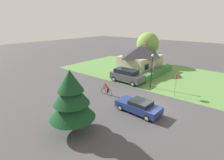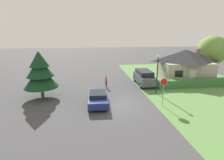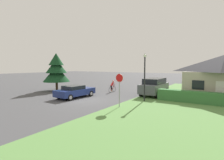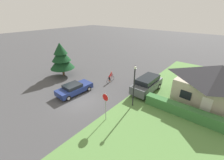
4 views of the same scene
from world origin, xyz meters
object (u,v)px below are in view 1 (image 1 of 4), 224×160
(cyclist, at_px, (107,89))
(deciduous_tree_right, at_px, (148,44))
(sedan_left_lane, at_px, (139,106))
(street_lamp, at_px, (152,67))
(parked_suv_right, at_px, (127,76))
(cottage_house, at_px, (140,58))
(stop_sign, at_px, (176,80))
(conifer_tall_near, at_px, (71,98))

(cyclist, height_order, deciduous_tree_right, deciduous_tree_right)
(sedan_left_lane, xyz_separation_m, street_lamp, (7.02, 2.33, 2.20))
(cyclist, height_order, parked_suv_right, parked_suv_right)
(cottage_house, relative_size, stop_sign, 2.86)
(stop_sign, bearing_deg, cottage_house, -126.19)
(cottage_house, xyz_separation_m, parked_suv_right, (-6.82, -1.78, -1.35))
(sedan_left_lane, xyz_separation_m, deciduous_tree_right, (18.91, 9.44, 3.55))
(sedan_left_lane, xyz_separation_m, conifer_tall_near, (-5.99, 2.52, 2.26))
(stop_sign, bearing_deg, cyclist, -50.84)
(street_lamp, bearing_deg, conifer_tall_near, 179.18)
(sedan_left_lane, height_order, conifer_tall_near, conifer_tall_near)
(stop_sign, bearing_deg, street_lamp, -99.40)
(street_lamp, bearing_deg, deciduous_tree_right, 30.88)
(parked_suv_right, bearing_deg, deciduous_tree_right, -73.78)
(cyclist, height_order, conifer_tall_near, conifer_tall_near)
(street_lamp, distance_m, conifer_tall_near, 13.01)
(stop_sign, bearing_deg, deciduous_tree_right, -137.39)
(parked_suv_right, bearing_deg, cyclist, 98.74)
(parked_suv_right, xyz_separation_m, stop_sign, (-0.44, -7.32, 0.94))
(cyclist, bearing_deg, street_lamp, -120.56)
(parked_suv_right, bearing_deg, cottage_house, -74.55)
(cyclist, distance_m, conifer_tall_near, 8.17)
(parked_suv_right, bearing_deg, street_lamp, -174.53)
(sedan_left_lane, height_order, cyclist, cyclist)
(stop_sign, bearing_deg, sedan_left_lane, -8.79)
(cottage_house, xyz_separation_m, sedan_left_lane, (-13.54, -7.86, -1.71))
(stop_sign, bearing_deg, parked_suv_right, -91.04)
(sedan_left_lane, relative_size, conifer_tall_near, 0.88)
(cottage_house, xyz_separation_m, street_lamp, (-6.52, -5.53, 0.49))
(sedan_left_lane, xyz_separation_m, cyclist, (1.36, 5.34, 0.05))
(cyclist, height_order, stop_sign, stop_sign)
(parked_suv_right, relative_size, deciduous_tree_right, 0.76)
(parked_suv_right, relative_size, conifer_tall_near, 0.96)
(sedan_left_lane, xyz_separation_m, stop_sign, (6.27, -1.24, 1.30))
(street_lamp, relative_size, deciduous_tree_right, 0.70)
(street_lamp, relative_size, conifer_tall_near, 0.89)
(parked_suv_right, xyz_separation_m, street_lamp, (0.31, -3.75, 1.84))
(street_lamp, height_order, conifer_tall_near, conifer_tall_near)
(stop_sign, xyz_separation_m, deciduous_tree_right, (12.64, 10.68, 2.25))
(cyclist, distance_m, street_lamp, 6.76)
(cottage_house, relative_size, sedan_left_lane, 1.75)
(cyclist, relative_size, deciduous_tree_right, 0.26)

